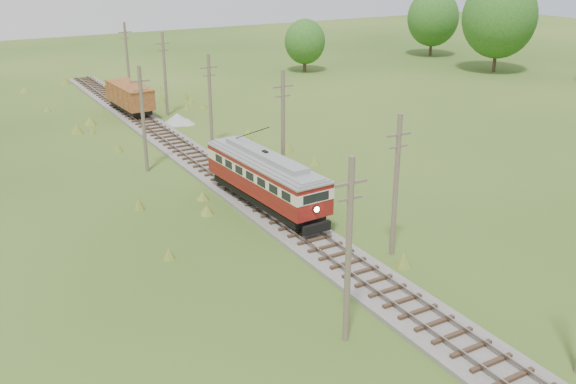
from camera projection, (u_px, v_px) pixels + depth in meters
railbed_main at (228, 181)px, 49.65m from camera, size 3.60×96.00×0.57m
streetcar at (265, 175)px, 43.77m from camera, size 3.52×12.23×5.54m
gondola at (130, 96)px, 69.29m from camera, size 3.10×8.45×2.77m
gravel_pile at (179, 119)px, 66.45m from camera, size 3.01×3.19×1.10m
utility_pole_r_2 at (396, 185)px, 36.72m from camera, size 1.60×0.30×8.60m
utility_pole_r_3 at (283, 129)px, 47.13m from camera, size 1.60×0.30×9.00m
utility_pole_r_4 at (210, 100)px, 57.67m from camera, size 1.60×0.30×8.40m
utility_pole_r_5 at (165, 73)px, 68.30m from camera, size 1.60×0.30×8.90m
utility_pole_r_6 at (127, 57)px, 78.77m from camera, size 1.60×0.30×8.70m
utility_pole_l_a at (349, 251)px, 28.30m from camera, size 1.60×0.30×9.00m
utility_pole_l_b at (143, 118)px, 50.91m from camera, size 1.60×0.30×8.60m
tree_right_4 at (499, 18)px, 91.51m from camera, size 10.50×10.50×13.53m
tree_right_5 at (433, 18)px, 105.95m from camera, size 8.40×8.40×10.82m
tree_mid_b at (305, 42)px, 92.90m from camera, size 5.88×5.88×7.57m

